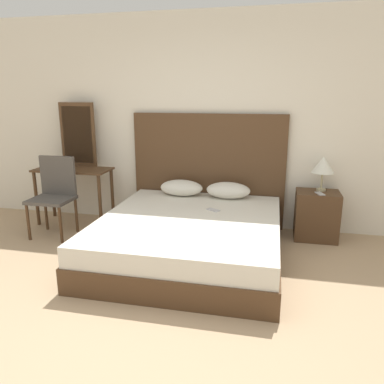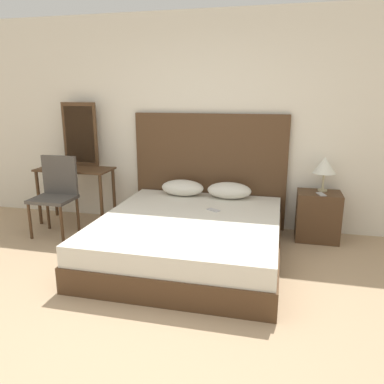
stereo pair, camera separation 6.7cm
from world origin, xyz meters
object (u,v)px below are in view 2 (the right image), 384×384
at_px(nightstand, 318,216).
at_px(table_lamp, 325,166).
at_px(phone_on_bed, 213,210).
at_px(chair, 56,190).
at_px(bed, 190,237).
at_px(phone_on_nightstand, 321,194).
at_px(vanity_desk, 75,178).

distance_m(nightstand, table_lamp, 0.61).
height_order(phone_on_bed, chair, chair).
xyz_separation_m(phone_on_bed, chair, (-1.98, 0.03, 0.10)).
bearing_deg(phone_on_bed, bed, -124.17).
distance_m(phone_on_nightstand, vanity_desk, 3.14).
height_order(bed, chair, chair).
xyz_separation_m(nightstand, vanity_desk, (-3.13, -0.09, 0.32)).
xyz_separation_m(bed, table_lamp, (1.41, 0.92, 0.67)).
bearing_deg(phone_on_bed, nightstand, 25.21).
xyz_separation_m(phone_on_nightstand, vanity_desk, (-3.14, 0.00, 0.02)).
height_order(phone_on_nightstand, vanity_desk, vanity_desk).
xyz_separation_m(nightstand, chair, (-3.16, -0.52, 0.26)).
bearing_deg(vanity_desk, table_lamp, 3.09).
height_order(nightstand, table_lamp, table_lamp).
height_order(phone_on_bed, phone_on_nightstand, phone_on_nightstand).
bearing_deg(vanity_desk, bed, -23.13).
bearing_deg(vanity_desk, phone_on_nightstand, -0.06).
distance_m(phone_on_bed, phone_on_nightstand, 1.27).
relative_size(phone_on_bed, vanity_desk, 0.16).
xyz_separation_m(bed, phone_on_bed, (0.20, 0.30, 0.23)).
height_order(table_lamp, vanity_desk, table_lamp).
bearing_deg(phone_on_bed, vanity_desk, 166.88).
bearing_deg(vanity_desk, chair, -92.75).
bearing_deg(chair, phone_on_bed, -0.86).
xyz_separation_m(vanity_desk, chair, (-0.02, -0.43, -0.06)).
relative_size(nightstand, phone_on_nightstand, 3.58).
height_order(vanity_desk, chair, chair).
distance_m(phone_on_bed, table_lamp, 1.43).
height_order(nightstand, chair, chair).
xyz_separation_m(phone_on_bed, vanity_desk, (-1.96, 0.46, 0.16)).
xyz_separation_m(bed, chair, (-1.78, 0.33, 0.34)).
distance_m(phone_on_bed, vanity_desk, 2.02).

